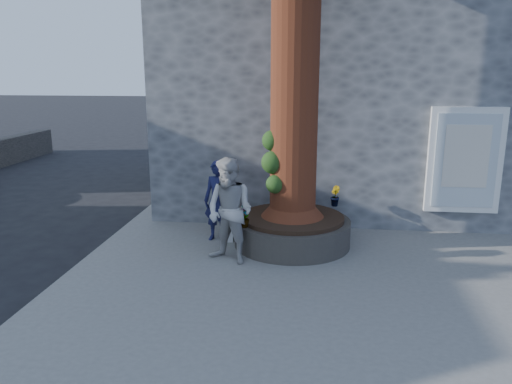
# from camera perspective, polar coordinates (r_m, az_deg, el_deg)

# --- Properties ---
(ground) EXTENTS (120.00, 120.00, 0.00)m
(ground) POSITION_cam_1_polar(r_m,az_deg,el_deg) (8.37, -2.20, -11.15)
(ground) COLOR black
(ground) RESTS_ON ground
(pavement) EXTENTS (9.00, 8.00, 0.12)m
(pavement) POSITION_cam_1_polar(r_m,az_deg,el_deg) (9.18, 8.20, -8.57)
(pavement) COLOR slate
(pavement) RESTS_ON ground
(yellow_line) EXTENTS (0.10, 30.00, 0.01)m
(yellow_line) POSITION_cam_1_polar(r_m,az_deg,el_deg) (10.14, -18.69, -7.32)
(yellow_line) COLOR yellow
(yellow_line) RESTS_ON ground
(stone_shop) EXTENTS (10.30, 8.30, 6.30)m
(stone_shop) POSITION_cam_1_polar(r_m,az_deg,el_deg) (14.75, 12.15, 12.06)
(stone_shop) COLOR #4D4F52
(stone_shop) RESTS_ON ground
(planter) EXTENTS (2.30, 2.30, 0.60)m
(planter) POSITION_cam_1_polar(r_m,az_deg,el_deg) (10.00, 4.14, -4.40)
(planter) COLOR black
(planter) RESTS_ON pavement
(man) EXTENTS (0.67, 0.50, 1.66)m
(man) POSITION_cam_1_polar(r_m,az_deg,el_deg) (10.12, -4.33, -1.03)
(man) COLOR #171840
(man) RESTS_ON pavement
(woman) EXTENTS (1.15, 1.06, 1.91)m
(woman) POSITION_cam_1_polar(r_m,az_deg,el_deg) (8.91, -3.00, -2.20)
(woman) COLOR #B5B2AD
(woman) RESTS_ON pavement
(shopping_bag) EXTENTS (0.21, 0.14, 0.28)m
(shopping_bag) POSITION_cam_1_polar(r_m,az_deg,el_deg) (10.19, -3.22, -4.94)
(shopping_bag) COLOR white
(shopping_bag) RESTS_ON pavement
(plant_a) EXTENTS (0.26, 0.22, 0.41)m
(plant_a) POSITION_cam_1_polar(r_m,az_deg,el_deg) (9.12, -1.43, -2.82)
(plant_a) COLOR gray
(plant_a) RESTS_ON planter
(plant_b) EXTENTS (0.27, 0.27, 0.43)m
(plant_b) POSITION_cam_1_polar(r_m,az_deg,el_deg) (10.67, 8.98, -0.45)
(plant_b) COLOR gray
(plant_b) RESTS_ON planter
(plant_c) EXTENTS (0.26, 0.26, 0.37)m
(plant_c) POSITION_cam_1_polar(r_m,az_deg,el_deg) (9.12, -1.43, -2.92)
(plant_c) COLOR gray
(plant_c) RESTS_ON planter
(plant_d) EXTENTS (0.29, 0.31, 0.28)m
(plant_d) POSITION_cam_1_polar(r_m,az_deg,el_deg) (10.69, 3.63, -0.68)
(plant_d) COLOR gray
(plant_d) RESTS_ON planter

